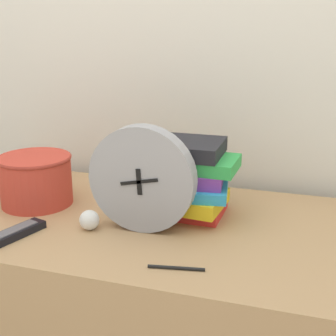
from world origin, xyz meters
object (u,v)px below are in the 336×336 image
tv_remote (15,233)px  pen (176,268)px  crumpled_paper_ball (89,220)px  basket (36,178)px  desk_clock (142,179)px  book_stack (192,179)px

tv_remote → pen: size_ratio=1.37×
crumpled_paper_ball → pen: crumpled_paper_ball is taller
basket → pen: basket is taller
desk_clock → basket: desk_clock is taller
basket → crumpled_paper_ball: basket is taller
tv_remote → pen: (0.46, -0.04, -0.01)m
book_stack → tv_remote: (-0.41, -0.28, -0.10)m
basket → tv_remote: size_ratio=1.26×
desk_clock → basket: size_ratio=1.28×
book_stack → crumpled_paper_ball: bearing=-142.9°
basket → crumpled_paper_ball: (0.24, -0.13, -0.05)m
desk_clock → tv_remote: bearing=-154.9°
book_stack → desk_clock: bearing=-125.6°
book_stack → pen: bearing=-81.4°
desk_clock → pen: bearing=-50.6°
desk_clock → pen: desk_clock is taller
basket → tv_remote: 0.25m
desk_clock → tv_remote: (-0.31, -0.14, -0.13)m
tv_remote → book_stack: bearing=34.8°
book_stack → basket: 0.49m
pen → book_stack: bearing=98.6°
book_stack → basket: book_stack is taller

